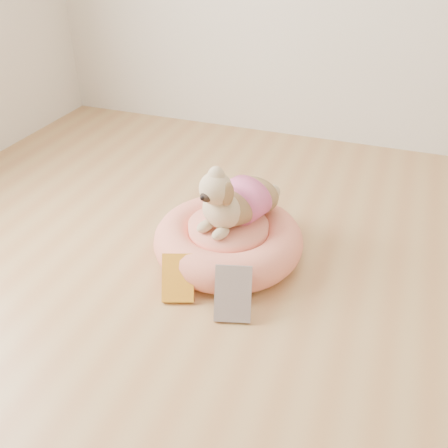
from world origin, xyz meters
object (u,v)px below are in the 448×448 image
(book_white, at_px, (233,294))
(dog, at_px, (235,190))
(pet_bed, at_px, (228,240))
(book_yellow, at_px, (178,278))

(book_white, bearing_deg, dog, 92.59)
(pet_bed, height_order, book_yellow, pet_bed)
(dog, distance_m, book_yellow, 0.41)
(pet_bed, height_order, dog, dog)
(dog, height_order, book_yellow, dog)
(dog, relative_size, book_yellow, 2.20)
(pet_bed, bearing_deg, book_yellow, -106.95)
(book_yellow, relative_size, book_white, 0.90)
(dog, relative_size, book_white, 1.97)
(pet_bed, height_order, book_white, book_white)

